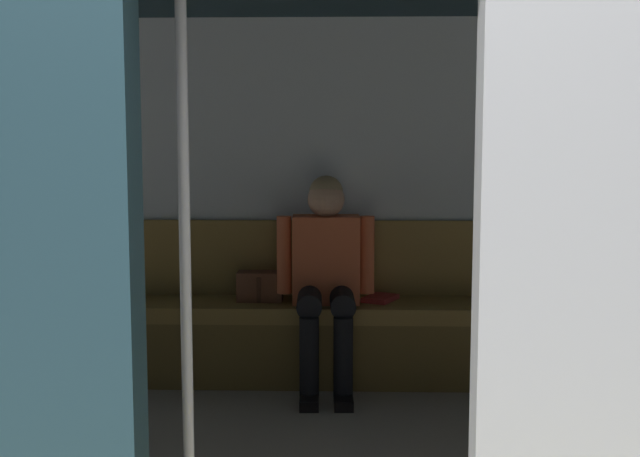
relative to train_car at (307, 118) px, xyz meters
The scene contains 6 objects.
train_car is the anchor object (origin of this frame).
bench_seat 1.61m from the train_car, 92.63° to the right, with size 2.93×0.44×0.47m.
person_seated 1.35m from the train_car, 92.76° to the right, with size 0.55×0.68×1.20m.
handbag 1.57m from the train_car, 74.71° to the right, with size 0.26×0.15×0.17m.
book 1.63m from the train_car, 106.56° to the right, with size 0.15×0.22×0.03m, color #B22D2D.
grab_pole_door 1.10m from the train_car, 70.19° to the left, with size 0.04×0.04×2.09m, color silver.
Camera 1 is at (-0.11, 2.16, 1.41)m, focal length 46.04 mm.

